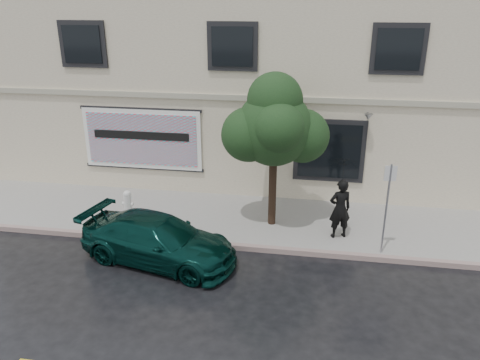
% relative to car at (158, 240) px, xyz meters
% --- Properties ---
extents(ground, '(90.00, 90.00, 0.00)m').
position_rel_car_xyz_m(ground, '(1.24, -0.56, -0.62)').
color(ground, black).
rests_on(ground, ground).
extents(sidewalk, '(20.00, 3.50, 0.15)m').
position_rel_car_xyz_m(sidewalk, '(1.24, 2.69, -0.55)').
color(sidewalk, gray).
rests_on(sidewalk, ground).
extents(curb, '(20.00, 0.18, 0.16)m').
position_rel_car_xyz_m(curb, '(1.24, 0.94, -0.55)').
color(curb, gray).
rests_on(curb, ground).
extents(building, '(20.00, 8.12, 7.00)m').
position_rel_car_xyz_m(building, '(1.24, 8.43, 2.88)').
color(building, beige).
rests_on(building, ground).
extents(billboard, '(4.30, 0.16, 2.20)m').
position_rel_car_xyz_m(billboard, '(-1.96, 4.36, 1.43)').
color(billboard, white).
rests_on(billboard, ground).
extents(car, '(4.59, 2.82, 1.25)m').
position_rel_car_xyz_m(car, '(0.00, 0.00, 0.00)').
color(car, black).
rests_on(car, ground).
extents(pedestrian, '(0.75, 0.61, 1.76)m').
position_rel_car_xyz_m(pedestrian, '(4.76, 1.88, 0.41)').
color(pedestrian, black).
rests_on(pedestrian, sidewalk).
extents(umbrella, '(1.23, 1.23, 0.71)m').
position_rel_car_xyz_m(umbrella, '(4.76, 1.88, 1.64)').
color(umbrella, black).
rests_on(umbrella, pedestrian).
extents(street_tree, '(2.18, 2.18, 4.10)m').
position_rel_car_xyz_m(street_tree, '(2.78, 2.43, 2.52)').
color(street_tree, '#2F1F15').
rests_on(street_tree, sidewalk).
extents(fire_hydrant, '(0.36, 0.34, 0.87)m').
position_rel_car_xyz_m(fire_hydrant, '(-1.74, 2.20, -0.05)').
color(fire_hydrant, silver).
rests_on(fire_hydrant, sidewalk).
extents(sign_pole, '(0.31, 0.05, 2.54)m').
position_rel_car_xyz_m(sign_pole, '(5.90, 1.14, 1.06)').
color(sign_pole, '#9A9BA2').
rests_on(sign_pole, sidewalk).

